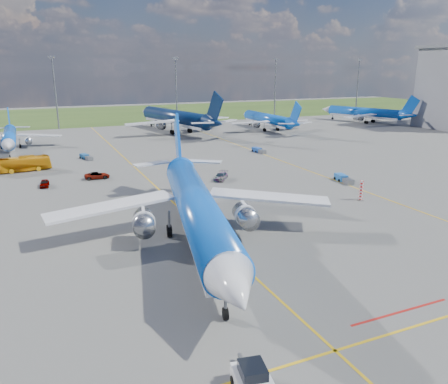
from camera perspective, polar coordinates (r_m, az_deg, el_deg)
name	(u,v)px	position (r m, az deg, el deg)	size (l,w,h in m)	color
ground	(222,247)	(48.56, -0.25, -7.22)	(400.00, 400.00, 0.00)	#545452
grass_strip	(78,116)	(192.75, -18.50, 9.44)	(400.00, 80.00, 0.01)	#2D4719
taxiway_lines	(157,187)	(73.50, -8.73, 0.69)	(60.25, 160.00, 0.02)	gold
floodlight_masts	(119,88)	(153.65, -13.58, 13.07)	(202.20, 0.50, 22.70)	slate
warning_post	(361,191)	(67.96, 17.47, 0.18)	(0.50, 0.50, 3.00)	red
bg_jet_nnw	(11,150)	(117.73, -26.05, 4.98)	(25.45, 33.40, 8.75)	blue
bg_jet_n	(176,132)	(136.10, -6.31, 7.77)	(37.40, 49.09, 12.86)	#071B40
bg_jet_ne	(267,130)	(140.83, 5.66, 8.06)	(28.54, 37.46, 9.81)	blue
bg_jet_ene	(363,122)	(167.65, 17.70, 8.65)	(29.49, 38.70, 10.14)	blue
main_airliner	(198,244)	(49.52, -3.48, -6.78)	(35.66, 46.80, 12.26)	blue
apron_bus	(22,164)	(91.63, -24.90, 3.34)	(2.43, 10.37, 2.89)	orange
service_car_a	(44,183)	(78.39, -22.40, 1.06)	(1.39, 3.47, 1.18)	#999999
service_car_b	(97,175)	(80.94, -16.24, 2.08)	(2.01, 4.37, 1.21)	#999999
service_car_c	(221,176)	(76.97, -0.42, 2.07)	(1.81, 4.46, 1.29)	#999999
baggage_tug_w	(343,179)	(78.51, 15.33, 1.67)	(2.19, 5.11, 1.11)	#1C5AAB
baggage_tug_c	(86,157)	(99.35, -17.58, 4.38)	(2.39, 4.57, 0.99)	#164D88
baggage_tug_e	(259,150)	(102.66, 4.54, 5.43)	(1.60, 4.63, 1.02)	#1B48A3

